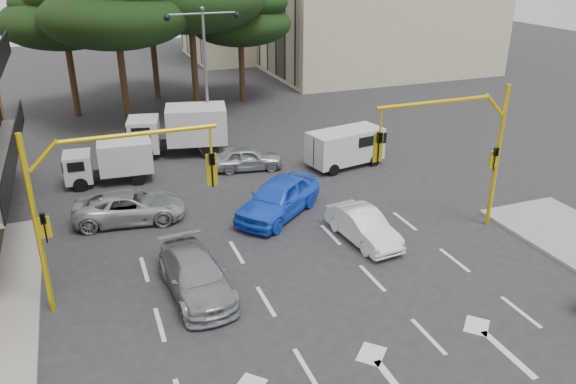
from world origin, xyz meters
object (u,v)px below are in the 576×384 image
object	(u,v)px
car_silver_wagon	(196,275)
signal_mast_left	(95,193)
street_lamp_center	(205,54)
car_silver_cross_b	(247,158)
car_blue_compact	(278,198)
box_truck_b	(179,131)
box_truck_a	(110,162)
signal_mast_right	(463,142)
car_white_hatch	(363,226)
car_silver_cross_a	(130,207)
van_white	(345,148)

from	to	relation	value
car_silver_wagon	signal_mast_left	bearing A→B (deg)	163.37
street_lamp_center	car_silver_cross_b	xyz separation A→B (m)	(1.00, -4.18, -4.80)
car_blue_compact	box_truck_b	bearing A→B (deg)	155.44
car_silver_cross_b	box_truck_b	world-z (taller)	box_truck_b
street_lamp_center	car_silver_cross_b	size ratio (longest dim) A/B	2.10
car_silver_cross_b	box_truck_a	size ratio (longest dim) A/B	0.87
box_truck_a	box_truck_b	bearing A→B (deg)	-49.84
signal_mast_right	car_silver_cross_b	distance (m)	11.87
signal_mast_left	car_white_hatch	size ratio (longest dim) A/B	1.55
signal_mast_left	car_white_hatch	xyz separation A→B (m)	(9.80, 0.64, -3.25)
signal_mast_left	car_white_hatch	bearing A→B (deg)	3.72
box_truck_b	car_silver_cross_a	bearing A→B (deg)	166.61
box_truck_b	car_white_hatch	bearing A→B (deg)	-147.70
car_white_hatch	van_white	distance (m)	8.42
street_lamp_center	van_white	size ratio (longest dim) A/B	1.93
van_white	box_truck_b	bearing A→B (deg)	-132.90
street_lamp_center	car_silver_wagon	xyz separation A→B (m)	(-4.02, -14.65, -4.76)
box_truck_b	signal_mast_left	bearing A→B (deg)	171.51
car_white_hatch	van_white	size ratio (longest dim) A/B	0.96
car_silver_wagon	car_silver_cross_b	size ratio (longest dim) A/B	1.24
signal_mast_right	street_lamp_center	distance (m)	15.65
car_blue_compact	box_truck_a	world-z (taller)	box_truck_a
signal_mast_right	car_silver_cross_b	size ratio (longest dim) A/B	1.62
signal_mast_right	car_white_hatch	distance (m)	5.04
street_lamp_center	car_silver_wagon	distance (m)	15.92
car_blue_compact	car_silver_cross_b	world-z (taller)	car_blue_compact
car_silver_cross_b	box_truck_a	bearing A→B (deg)	93.83
signal_mast_right	box_truck_a	bearing A→B (deg)	140.18
street_lamp_center	car_blue_compact	size ratio (longest dim) A/B	1.60
van_white	car_silver_cross_b	bearing A→B (deg)	-115.30
signal_mast_right	car_blue_compact	size ratio (longest dim) A/B	1.24
signal_mast_right	van_white	bearing A→B (deg)	95.05
signal_mast_left	car_silver_cross_b	size ratio (longest dim) A/B	1.62
car_silver_cross_a	box_truck_a	xyz separation A→B (m)	(-0.40, 4.76, 0.40)
car_silver_cross_a	signal_mast_left	bearing A→B (deg)	175.10
box_truck_b	street_lamp_center	bearing A→B (deg)	-62.96
signal_mast_right	car_silver_cross_b	xyz separation A→B (m)	(-5.80, 9.83, -3.25)
signal_mast_right	car_silver_wagon	world-z (taller)	signal_mast_right
car_blue_compact	car_silver_cross_a	world-z (taller)	car_blue_compact
car_blue_compact	van_white	world-z (taller)	van_white
car_silver_wagon	van_white	bearing A→B (deg)	38.44
van_white	car_silver_cross_a	bearing A→B (deg)	-87.20
car_blue_compact	box_truck_b	size ratio (longest dim) A/B	0.88
car_silver_cross_b	box_truck_b	distance (m)	4.70
signal_mast_left	box_truck_b	distance (m)	14.62
car_silver_wagon	car_silver_cross_b	bearing A→B (deg)	60.68
street_lamp_center	box_truck_b	world-z (taller)	street_lamp_center
signal_mast_right	box_truck_a	world-z (taller)	signal_mast_right
car_white_hatch	car_silver_cross_b	bearing A→B (deg)	96.54
signal_mast_left	car_blue_compact	bearing A→B (deg)	28.45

